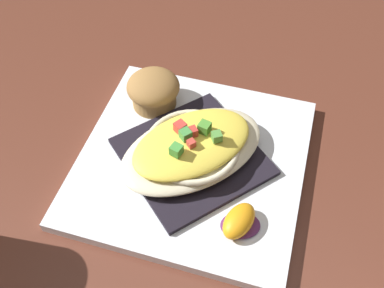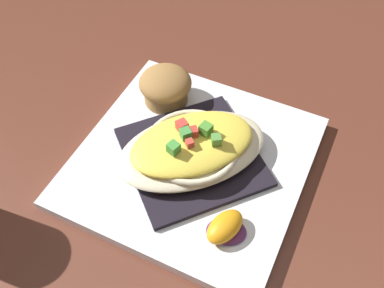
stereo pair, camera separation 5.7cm
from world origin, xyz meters
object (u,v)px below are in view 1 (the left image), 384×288
at_px(muffin, 153,90).
at_px(orange_garnish, 239,222).
at_px(square_plate, 192,161).
at_px(gratin_dish, 192,147).

bearing_deg(muffin, orange_garnish, -56.87).
xyz_separation_m(muffin, orange_garnish, (0.13, -0.19, -0.02)).
xyz_separation_m(square_plate, gratin_dish, (-0.00, 0.00, 0.03)).
distance_m(gratin_dish, orange_garnish, 0.12).
distance_m(square_plate, gratin_dish, 0.03).
relative_size(gratin_dish, orange_garnish, 3.78).
distance_m(muffin, orange_garnish, 0.23).
distance_m(square_plate, muffin, 0.12).
xyz_separation_m(square_plate, muffin, (-0.06, 0.10, 0.03)).
distance_m(gratin_dish, muffin, 0.12).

